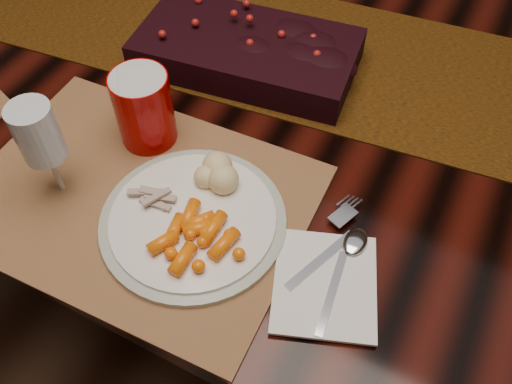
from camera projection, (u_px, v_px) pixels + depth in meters
The scene contains 14 objects.
floor at pixel (286, 292), 1.55m from camera, with size 5.00×5.00×0.00m, color black.
dining_table at pixel (294, 217), 1.25m from camera, with size 1.80×1.00×0.75m, color black.
table_runner at pixel (356, 65), 1.00m from camera, with size 1.79×0.37×0.00m, color #3C200D.
centerpiece at pixel (247, 47), 0.97m from camera, with size 0.39×0.20×0.08m, color black, non-canonical shape.
placemat_main at pixel (137, 199), 0.81m from camera, with size 0.50×0.37×0.00m, color #8B6245.
dinner_plate at pixel (193, 220), 0.77m from camera, with size 0.27×0.27×0.01m, color white.
baby_carrots at pixel (194, 242), 0.73m from camera, with size 0.11×0.09×0.02m, color orange, non-canonical shape.
mashed_potatoes at pixel (221, 174), 0.79m from camera, with size 0.08×0.07×0.04m, color #F1D08C, non-canonical shape.
turkey_shreds at pixel (151, 199), 0.78m from camera, with size 0.06×0.05×0.01m, color tan, non-canonical shape.
napkin at pixel (325, 284), 0.72m from camera, with size 0.14×0.16×0.01m, color white.
fork at pixel (326, 248), 0.75m from camera, with size 0.02×0.16×0.00m, color silver, non-canonical shape.
spoon at pixel (339, 276), 0.72m from camera, with size 0.03×0.16×0.00m, color silver, non-canonical shape.
red_cup at pixel (144, 109), 0.84m from camera, with size 0.09×0.09×0.12m, color #A40302.
wine_glass at pixel (47, 153), 0.76m from camera, with size 0.06×0.06×0.17m, color #AFC1C9, non-canonical shape.
Camera 1 is at (0.25, -0.67, 1.40)m, focal length 38.00 mm.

